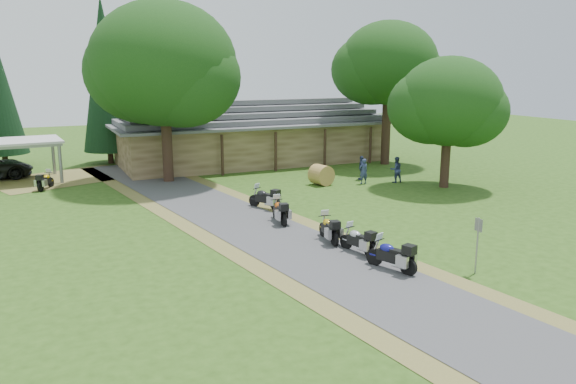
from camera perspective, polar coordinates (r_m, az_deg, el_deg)
name	(u,v)px	position (r m, az deg, el deg)	size (l,w,h in m)	color
ground	(341,269)	(20.89, 5.37, -7.84)	(120.00, 120.00, 0.00)	#294A14
driveway	(283,241)	(24.03, -0.50, -5.04)	(46.00, 46.00, 0.00)	#444446
lodge	(252,131)	(44.13, -3.63, 6.24)	(21.40, 9.40, 4.90)	brown
carport	(9,162)	(40.22, -26.44, 2.78)	(6.30, 4.20, 2.73)	silver
motorcycle_row_a	(391,254)	(20.82, 10.45, -6.19)	(1.88, 0.61, 1.29)	navy
motorcycle_row_b	(358,239)	(22.53, 7.14, -4.76)	(1.74, 0.57, 1.19)	#B6B8BF
motorcycle_row_c	(329,227)	(23.91, 4.16, -3.62)	(1.81, 0.59, 1.24)	gold
motorcycle_row_d	(280,210)	(26.72, -0.86, -1.83)	(1.84, 0.60, 1.26)	#DC5E16
motorcycle_row_e	(265,197)	(29.40, -2.38, -0.50)	(1.85, 0.60, 1.26)	black
motorcycle_carport_a	(45,180)	(37.19, -23.43, 1.13)	(1.68, 0.55, 1.15)	#E3AF09
person_a	(364,169)	(35.99, 7.68, 2.32)	(0.54, 0.39, 1.91)	navy
person_b	(396,167)	(36.79, 10.92, 2.47)	(0.56, 0.40, 1.96)	navy
person_c	(361,166)	(37.33, 7.47, 2.66)	(0.53, 0.38, 1.87)	navy
hay_bale	(321,175)	(35.47, 3.40, 1.75)	(1.28, 1.28, 1.17)	olive
sign_post	(477,246)	(21.16, 18.65, -5.22)	(0.37, 0.06, 2.08)	gray
oak_lodge_left	(164,87)	(36.73, -12.44, 10.36)	(9.18, 9.18, 12.11)	#133810
oak_lodge_right	(388,83)	(43.36, 10.11, 10.84)	(7.28, 7.28, 12.27)	#133810
oak_driveway	(448,118)	(35.56, 15.94, 7.22)	(6.32, 6.32, 8.52)	#133810
cedar_near	(106,82)	(45.22, -18.05, 10.62)	(3.84, 3.84, 12.47)	black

